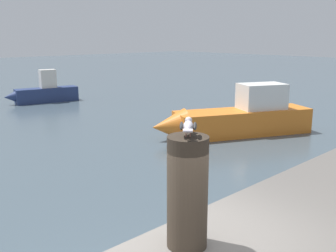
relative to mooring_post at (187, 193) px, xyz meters
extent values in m
cylinder|color=#382D23|center=(0.00, 0.00, 0.00)|extent=(0.37, 0.37, 1.03)
cylinder|color=#C67560|center=(0.00, -0.02, 0.53)|extent=(0.01, 0.01, 0.04)
cylinder|color=#C67560|center=(-0.02, 0.01, 0.53)|extent=(0.01, 0.01, 0.04)
ellipsoid|color=silver|center=(0.00, 0.00, 0.60)|extent=(0.23, 0.22, 0.10)
sphere|color=silver|center=(0.10, 0.09, 0.63)|extent=(0.06, 0.06, 0.06)
cone|color=gold|center=(0.14, 0.13, 0.62)|extent=(0.05, 0.05, 0.02)
cube|color=silver|center=(-0.11, -0.10, 0.60)|extent=(0.11, 0.11, 0.01)
ellipsoid|color=#343434|center=(0.03, -0.05, 0.61)|extent=(0.16, 0.15, 0.06)
ellipsoid|color=#343434|center=(-0.05, 0.04, 0.61)|extent=(0.16, 0.15, 0.06)
cube|color=orange|center=(8.99, 5.83, -1.68)|extent=(5.01, 3.27, 0.89)
cone|color=orange|center=(6.46, 7.02, -1.63)|extent=(1.53, 1.53, 1.15)
cube|color=white|center=(9.64, 5.52, -0.78)|extent=(1.87, 1.58, 0.90)
cube|color=navy|center=(7.15, 17.13, -1.74)|extent=(3.29, 1.43, 0.76)
cone|color=navy|center=(5.40, 17.50, -1.70)|extent=(0.83, 0.83, 0.70)
cube|color=silver|center=(7.25, 17.10, -0.89)|extent=(0.89, 0.69, 0.96)
camera|label=1|loc=(-2.35, -2.23, 1.36)|focal=41.84mm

